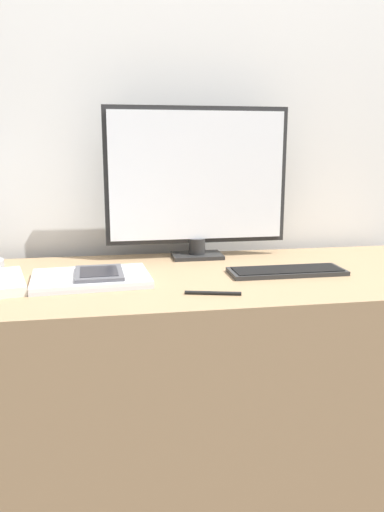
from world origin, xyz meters
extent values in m
cube|color=silver|center=(0.00, 0.58, 1.20)|extent=(3.60, 0.05, 2.40)
cube|color=#997A56|center=(0.00, 0.19, 0.36)|extent=(1.46, 0.61, 0.73)
cube|color=#262626|center=(0.01, 0.42, 0.73)|extent=(0.16, 0.11, 0.01)
cylinder|color=#262626|center=(0.01, 0.42, 0.76)|extent=(0.05, 0.05, 0.05)
cube|color=#262626|center=(0.01, 0.42, 0.98)|extent=(0.57, 0.01, 0.42)
cube|color=white|center=(0.01, 0.41, 0.98)|extent=(0.55, 0.01, 0.39)
cube|color=#282828|center=(0.22, 0.17, 0.73)|extent=(0.32, 0.12, 0.01)
cube|color=black|center=(0.22, 0.16, 0.74)|extent=(0.30, 0.09, 0.00)
cube|color=silver|center=(-0.32, 0.17, 0.73)|extent=(0.31, 0.23, 0.01)
cube|color=silver|center=(-0.32, 0.17, 0.74)|extent=(0.31, 0.23, 0.01)
cube|color=#4C4C51|center=(-0.30, 0.17, 0.75)|extent=(0.13, 0.17, 0.01)
cube|color=black|center=(-0.30, 0.17, 0.75)|extent=(0.10, 0.12, 0.00)
cylinder|color=black|center=(-0.03, 0.00, 0.73)|extent=(0.13, 0.04, 0.01)
camera|label=1|loc=(-0.28, -1.12, 1.07)|focal=35.00mm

